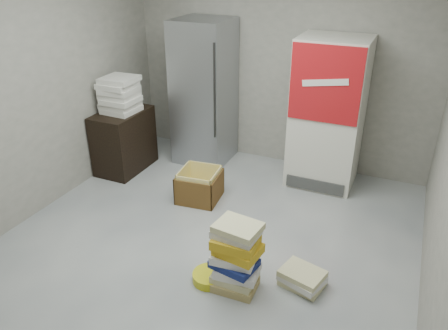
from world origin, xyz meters
TOP-DOWN VIEW (x-y plane):
  - ground at (0.00, 0.00)m, footprint 5.00×5.00m
  - room_shell at (0.00, 0.00)m, footprint 4.04×5.04m
  - steel_fridge at (-0.90, 2.13)m, footprint 0.70×0.72m
  - coke_cooler at (0.75, 2.12)m, footprint 0.80×0.73m
  - wood_shelf at (-1.73, 1.40)m, footprint 0.50×0.80m
  - supply_box_stack at (-1.72, 1.40)m, footprint 0.44×0.43m
  - phonebook_stack_main at (0.52, -0.14)m, footprint 0.43×0.35m
  - phonebook_stack_side at (1.04, 0.11)m, footprint 0.43×0.38m
  - cardboard_box at (-0.46, 1.08)m, footprint 0.51×0.51m
  - bucket_lid at (0.27, -0.17)m, footprint 0.39×0.39m

SIDE VIEW (x-z plane):
  - ground at x=0.00m, z-range 0.00..0.00m
  - bucket_lid at x=0.27m, z-range 0.00..0.08m
  - phonebook_stack_side at x=1.04m, z-range 0.00..0.16m
  - cardboard_box at x=-0.46m, z-range -0.03..0.34m
  - phonebook_stack_main at x=0.52m, z-range 0.00..0.66m
  - wood_shelf at x=-1.73m, z-range 0.00..0.80m
  - coke_cooler at x=0.75m, z-range 0.00..1.80m
  - steel_fridge at x=-0.90m, z-range 0.00..1.90m
  - supply_box_stack at x=-1.72m, z-range 0.80..1.25m
  - room_shell at x=0.00m, z-range 0.39..3.21m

